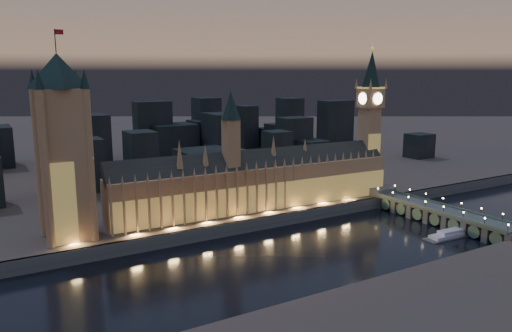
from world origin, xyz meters
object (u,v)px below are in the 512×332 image
victoria_tower (62,138)px  elizabeth_tower (370,109)px  palace_of_westminster (257,181)px  river_boat (454,234)px  westminster_bridge (434,213)px

victoria_tower → elizabeth_tower: (218.00, 0.01, 6.92)m
palace_of_westminster → river_boat: 126.05m
victoria_tower → palace_of_westminster: bearing=-0.1°
victoria_tower → river_boat: victoria_tower is taller
victoria_tower → river_boat: bearing=-24.1°
palace_of_westminster → river_boat: palace_of_westminster is taller
victoria_tower → westminster_bridge: bearing=-16.8°
elizabeth_tower → westminster_bridge: elizabeth_tower is taller
westminster_bridge → victoria_tower: bearing=163.2°
palace_of_westminster → elizabeth_tower: 107.39m
palace_of_westminster → victoria_tower: victoria_tower is taller
elizabeth_tower → palace_of_westminster: bearing=-179.9°
palace_of_westminster → victoria_tower: size_ratio=1.82×
westminster_bridge → elizabeth_tower: bearing=88.8°
river_boat → elizabeth_tower: bearing=81.0°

